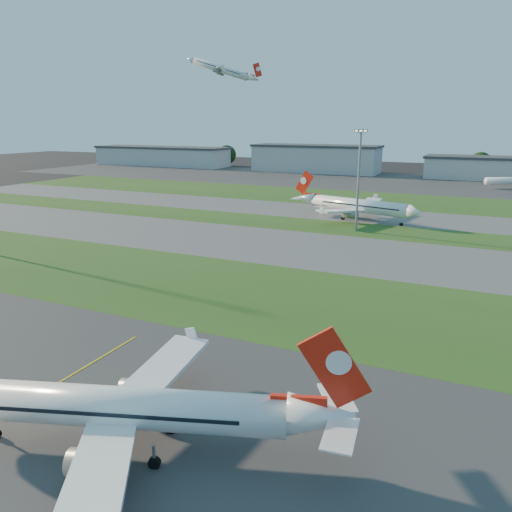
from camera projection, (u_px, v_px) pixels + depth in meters
The scene contains 16 objects.
grass_strip_a at pixel (192, 285), 87.10m from camera, with size 300.00×34.00×0.01m, color #274B19.
taxiway_a at pixel (268, 244), 115.99m from camera, with size 300.00×32.00×0.01m, color #515154.
grass_strip_b at pixel (304, 225), 137.87m from camera, with size 300.00×18.00×0.01m, color #274B19.
taxiway_b at pixel (328, 212), 157.13m from camera, with size 300.00×26.00×0.01m, color #515154.
grass_strip_c at pixel (354, 198), 186.02m from camera, with size 300.00×40.00×0.01m, color #274B19.
apron_far at pixel (385, 181), 238.55m from camera, with size 400.00×80.00×0.01m, color #333335.
airliner_parked at pixel (128, 409), 42.59m from camera, with size 33.41×28.20×10.82m.
airliner_taxiing at pixel (358, 206), 143.61m from camera, with size 36.85×30.94×11.75m.
airliner_departing at pixel (221, 69), 243.68m from camera, with size 32.47×27.55×10.68m.
light_mast_centre at pixel (359, 174), 126.16m from camera, with size 3.20×0.70×25.80m.
hangar_far_west at pixel (162, 156), 324.35m from camera, with size 91.80×23.00×12.20m.
hangar_west at pixel (316, 158), 281.17m from camera, with size 71.40×23.00×15.20m.
tree_far_west at pixel (125, 153), 351.94m from camera, with size 11.00×11.00×12.00m.
tree_west at pixel (227, 155), 320.92m from camera, with size 12.10×12.10×13.20m.
tree_mid_west at pixel (364, 162), 281.08m from camera, with size 9.90×9.90×10.80m.
tree_mid_east at pixel (480, 163), 259.00m from camera, with size 11.55×11.55×12.60m.
Camera 1 is at (45.08, -18.34, 27.50)m, focal length 35.00 mm.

